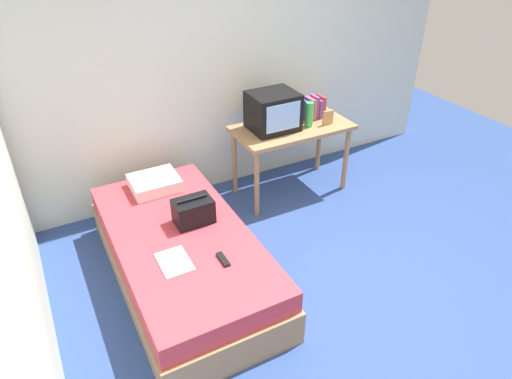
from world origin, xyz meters
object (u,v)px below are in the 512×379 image
at_px(magazine, 174,262).
at_px(pillow, 155,183).
at_px(bed, 183,256).
at_px(desk, 292,135).
at_px(picture_frame, 328,118).
at_px(book_row, 313,108).
at_px(water_bottle, 309,115).
at_px(handbag, 193,211).
at_px(remote_dark, 223,259).
at_px(tv, 273,111).

bearing_deg(magazine, pillow, 79.90).
distance_m(bed, desk, 1.69).
bearing_deg(picture_frame, book_row, 99.61).
bearing_deg(magazine, desk, 33.01).
bearing_deg(book_row, picture_frame, -80.39).
xyz_separation_m(desk, pillow, (-1.43, -0.04, -0.13)).
xyz_separation_m(water_bottle, picture_frame, (0.19, -0.05, -0.05)).
xyz_separation_m(bed, magazine, (-0.15, -0.29, 0.24)).
bearing_deg(bed, book_row, 25.29).
height_order(book_row, magazine, book_row).
bearing_deg(picture_frame, magazine, -154.77).
relative_size(handbag, remote_dark, 1.92).
height_order(bed, tv, tv).
bearing_deg(magazine, water_bottle, 28.91).
distance_m(bed, picture_frame, 1.97).
bearing_deg(tv, handbag, -147.85).
bearing_deg(book_row, tv, -175.45).
distance_m(handbag, remote_dark, 0.54).
height_order(bed, water_bottle, water_bottle).
xyz_separation_m(tv, handbag, (-1.10, -0.69, -0.36)).
bearing_deg(picture_frame, tv, 162.21).
bearing_deg(desk, tv, 169.95).
xyz_separation_m(picture_frame, handbag, (-1.63, -0.53, -0.25)).
height_order(desk, water_bottle, water_bottle).
bearing_deg(book_row, remote_dark, -141.46).
bearing_deg(handbag, picture_frame, 17.87).
distance_m(book_row, magazine, 2.23).
relative_size(desk, handbag, 3.87).
bearing_deg(picture_frame, desk, 157.72).
relative_size(book_row, handbag, 0.77).
distance_m(tv, book_row, 0.50).
relative_size(pillow, magazine, 1.41).
distance_m(desk, book_row, 0.36).
height_order(desk, handbag, desk).
bearing_deg(pillow, book_row, 3.71).
bearing_deg(magazine, handbag, 51.96).
xyz_separation_m(water_bottle, book_row, (0.15, 0.15, -0.02)).
bearing_deg(magazine, bed, 62.74).
xyz_separation_m(water_bottle, remote_dark, (-1.43, -1.11, -0.39)).
relative_size(bed, magazine, 6.90).
xyz_separation_m(book_row, pillow, (-1.72, -0.11, -0.33)).
bearing_deg(remote_dark, pillow, 96.48).
relative_size(desk, tv, 2.64).
relative_size(pillow, handbag, 1.36).
distance_m(bed, water_bottle, 1.84).
height_order(water_bottle, handbag, water_bottle).
xyz_separation_m(picture_frame, pillow, (-1.75, 0.10, -0.30)).
relative_size(tv, water_bottle, 1.81).
distance_m(tv, handbag, 1.35).
height_order(tv, water_bottle, tv).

